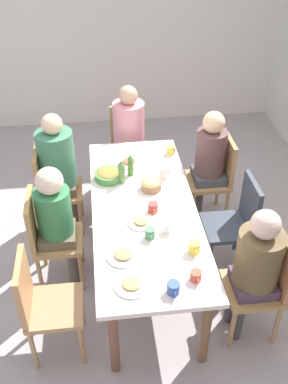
{
  "coord_description": "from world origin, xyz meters",
  "views": [
    {
      "loc": [
        2.78,
        -0.33,
        2.95
      ],
      "look_at": [
        0.0,
        0.0,
        0.88
      ],
      "focal_mm": 41.19,
      "sensor_mm": 36.0,
      "label": 1
    }
  ],
  "objects": [
    {
      "name": "ground_plane",
      "position": [
        0.0,
        0.0,
        0.0
      ],
      "size": [
        7.1,
        7.1,
        0.0
      ],
      "primitive_type": "plane",
      "color": "#A09495"
    },
    {
      "name": "wall_left",
      "position": [
        -3.02,
        0.0,
        1.3
      ],
      "size": [
        0.12,
        4.56,
        2.6
      ],
      "primitive_type": "cube",
      "color": "silver",
      "rests_on": "ground_plane"
    },
    {
      "name": "dining_table",
      "position": [
        0.0,
        0.0,
        0.65
      ],
      "size": [
        2.1,
        0.84,
        0.73
      ],
      "color": "silver",
      "rests_on": "ground_plane"
    },
    {
      "name": "chair_0",
      "position": [
        -0.7,
        -0.8,
        0.51
      ],
      "size": [
        0.4,
        0.4,
        0.9
      ],
      "color": "#B0794A",
      "rests_on": "ground_plane"
    },
    {
      "name": "person_0",
      "position": [
        -0.7,
        -0.71,
        0.75
      ],
      "size": [
        0.34,
        0.34,
        1.25
      ],
      "color": "brown",
      "rests_on": "ground_plane"
    },
    {
      "name": "chair_1",
      "position": [
        0.0,
        0.8,
        0.51
      ],
      "size": [
        0.4,
        0.4,
        0.9
      ],
      "color": "#343B46",
      "rests_on": "ground_plane"
    },
    {
      "name": "chair_2",
      "position": [
        0.0,
        -0.8,
        0.51
      ],
      "size": [
        0.4,
        0.4,
        0.9
      ],
      "color": "#A78350",
      "rests_on": "ground_plane"
    },
    {
      "name": "person_2",
      "position": [
        0.0,
        -0.71,
        0.7
      ],
      "size": [
        0.3,
        0.3,
        1.16
      ],
      "color": "brown",
      "rests_on": "ground_plane"
    },
    {
      "name": "chair_3",
      "position": [
        -0.7,
        0.8,
        0.51
      ],
      "size": [
        0.4,
        0.4,
        0.9
      ],
      "color": "#AB8253",
      "rests_on": "ground_plane"
    },
    {
      "name": "person_3",
      "position": [
        -0.7,
        0.71,
        0.71
      ],
      "size": [
        0.3,
        0.3,
        1.19
      ],
      "color": "#3B3F3C",
      "rests_on": "ground_plane"
    },
    {
      "name": "chair_4",
      "position": [
        -1.43,
        0.0,
        0.51
      ],
      "size": [
        0.4,
        0.4,
        0.9
      ],
      "color": "#A77E5A",
      "rests_on": "ground_plane"
    },
    {
      "name": "person_4",
      "position": [
        -1.34,
        0.0,
        0.72
      ],
      "size": [
        0.33,
        0.33,
        1.2
      ],
      "color": "#262A4D",
      "rests_on": "ground_plane"
    },
    {
      "name": "chair_5",
      "position": [
        0.7,
        -0.8,
        0.51
      ],
      "size": [
        0.4,
        0.4,
        0.9
      ],
      "color": "#A67751",
      "rests_on": "ground_plane"
    },
    {
      "name": "chair_6",
      "position": [
        0.7,
        0.8,
        0.51
      ],
      "size": [
        0.4,
        0.4,
        0.9
      ],
      "color": "#A57C49",
      "rests_on": "ground_plane"
    },
    {
      "name": "person_6",
      "position": [
        0.7,
        0.71,
        0.71
      ],
      "size": [
        0.33,
        0.33,
        1.17
      ],
      "color": "#403E3C",
      "rests_on": "ground_plane"
    },
    {
      "name": "plate_0",
      "position": [
        0.2,
        -0.05,
        0.74
      ],
      "size": [
        0.21,
        0.21,
        0.04
      ],
      "color": "silver",
      "rests_on": "dining_table"
    },
    {
      "name": "plate_1",
      "position": [
        0.55,
        -0.21,
        0.74
      ],
      "size": [
        0.24,
        0.24,
        0.04
      ],
      "color": "silver",
      "rests_on": "dining_table"
    },
    {
      "name": "plate_2",
      "position": [
        -0.66,
        -0.06,
        0.74
      ],
      "size": [
        0.22,
        0.22,
        0.04
      ],
      "color": "white",
      "rests_on": "dining_table"
    },
    {
      "name": "plate_3",
      "position": [
        0.82,
        -0.18,
        0.74
      ],
      "size": [
        0.24,
        0.24,
        0.04
      ],
      "color": "white",
      "rests_on": "dining_table"
    },
    {
      "name": "bowl_0",
      "position": [
        -0.24,
        0.09,
        0.77
      ],
      "size": [
        0.18,
        0.18,
        0.09
      ],
      "color": "#976A45",
      "rests_on": "dining_table"
    },
    {
      "name": "bowl_1",
      "position": [
        -0.43,
        -0.26,
        0.77
      ],
      "size": [
        0.25,
        0.25,
        0.09
      ],
      "color": "#488342",
      "rests_on": "dining_table"
    },
    {
      "name": "cup_0",
      "position": [
        0.37,
        -0.0,
        0.77
      ],
      "size": [
        0.11,
        0.07,
        0.08
      ],
      "color": "#518559",
      "rests_on": "dining_table"
    },
    {
      "name": "cup_1",
      "position": [
        0.82,
        0.25,
        0.77
      ],
      "size": [
        0.11,
        0.08,
        0.07
      ],
      "color": "#C34C35",
      "rests_on": "dining_table"
    },
    {
      "name": "cup_2",
      "position": [
        0.56,
        0.29,
        0.77
      ],
      "size": [
        0.12,
        0.08,
        0.09
      ],
      "color": "yellow",
      "rests_on": "dining_table"
    },
    {
      "name": "cup_3",
      "position": [
        -0.79,
        0.35,
        0.77
      ],
      "size": [
        0.12,
        0.08,
        0.08
      ],
      "color": "#ECC851",
      "rests_on": "dining_table"
    },
    {
      "name": "cup_4",
      "position": [
        -0.41,
        0.23,
        0.78
      ],
      "size": [
        0.13,
        0.09,
        0.09
      ],
      "color": "white",
      "rests_on": "dining_table"
    },
    {
      "name": "cup_5",
      "position": [
        0.07,
        0.06,
        0.77
      ],
      "size": [
        0.12,
        0.08,
        0.08
      ],
      "color": "#C8433C",
      "rests_on": "dining_table"
    },
    {
      "name": "cup_6",
      "position": [
        0.91,
        0.08,
        0.77
      ],
      "size": [
        0.12,
        0.08,
        0.08
      ],
      "color": "#38549C",
      "rests_on": "dining_table"
    },
    {
      "name": "cup_7",
      "position": [
        0.32,
        0.15,
        0.77
      ],
      "size": [
        0.11,
        0.07,
        0.08
      ],
      "color": "white",
      "rests_on": "dining_table"
    },
    {
      "name": "bottle_0",
      "position": [
        -0.36,
        -0.15,
        0.84
      ],
      "size": [
        0.06,
        0.06,
        0.23
      ],
      "color": "#538240",
      "rests_on": "dining_table"
    },
    {
      "name": "bottle_1",
      "position": [
        -0.47,
        -0.06,
        0.83
      ],
      "size": [
        0.05,
        0.05,
        0.21
      ],
      "color": "#4B7A30",
      "rests_on": "dining_table"
    }
  ]
}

